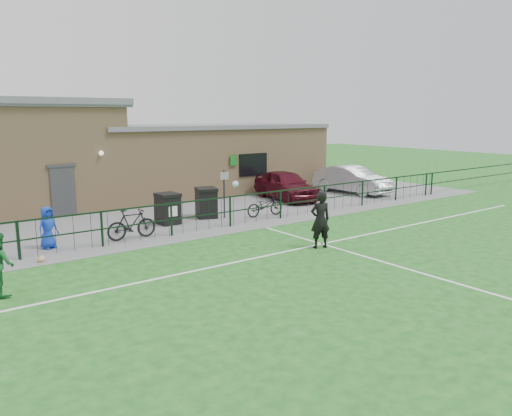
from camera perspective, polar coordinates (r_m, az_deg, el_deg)
ground at (r=12.83m, az=13.64°, el=-9.05°), size 90.00×90.00×0.00m
paving_strip at (r=23.50m, az=-12.48°, el=-0.02°), size 34.00×13.00×0.02m
pitch_line_touch at (r=18.55m, az=-5.18°, el=-2.65°), size 28.00×0.10×0.01m
pitch_line_mid at (r=15.54m, az=2.21°, el=-5.25°), size 28.00×0.10×0.01m
pitch_line_perp at (r=14.36m, az=18.80°, el=-7.18°), size 0.10×16.00×0.01m
perimeter_fence at (r=18.59m, az=-5.53°, el=-0.75°), size 28.00×0.10×1.20m
wheelie_bin_left at (r=19.83m, az=-10.05°, el=-0.19°), size 0.77×0.87×1.13m
wheelie_bin_right at (r=20.84m, az=-5.71°, el=0.49°), size 1.00×1.07×1.17m
sign_post at (r=20.65m, az=-3.66°, el=1.60°), size 0.08×0.08×2.00m
car_maroon at (r=25.20m, az=3.44°, el=2.64°), size 2.38×4.54×1.47m
car_silver at (r=27.79m, az=10.91°, el=3.22°), size 1.92×4.58×1.47m
bicycle_d at (r=17.68m, az=-14.03°, el=-1.80°), size 1.75×0.53×1.05m
bicycle_e at (r=21.03m, az=1.02°, el=0.29°), size 1.78×0.73×0.91m
spectator_child at (r=17.27m, az=-22.71°, el=-2.08°), size 0.78×0.65×1.36m
goalkeeper_kick at (r=16.16m, az=7.16°, el=-1.28°), size 1.98×3.08×2.02m
ball_ground at (r=15.91m, az=-23.34°, el=-5.39°), size 0.21×0.21×0.21m
clubhouse at (r=25.66m, az=-17.26°, el=5.62°), size 24.25×5.40×4.96m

